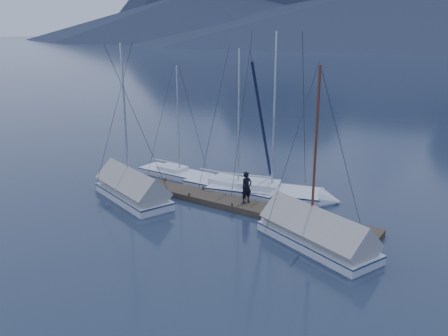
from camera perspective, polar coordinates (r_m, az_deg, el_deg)
The scene contains 9 objects.
ground at distance 25.94m, azimuth -2.46°, elevation -5.71°, with size 1000.00×1000.00×0.00m, color #162133.
dock at distance 27.43m, azimuth -0.00°, elevation -4.19°, with size 18.00×1.50×0.54m.
mooring_posts at distance 27.61m, azimuth -0.87°, elevation -3.52°, with size 15.12×1.52×0.35m.
sailboat_open_left at distance 32.25m, azimuth -4.75°, elevation -0.97°, with size 6.27×2.68×8.25m.
sailboat_open_mid at distance 29.22m, azimuth 2.57°, elevation -2.76°, with size 7.28×3.11×9.56m.
sailboat_open_right at distance 28.71m, azimuth 6.87°, elevation -3.19°, with size 8.33×4.20×10.60m.
sailboat_covered_near at distance 23.04m, azimuth 10.13°, elevation -7.69°, with size 7.39×4.56×9.23m.
sailboat_covered_far at distance 29.02m, azimuth -11.45°, elevation -2.56°, with size 7.38×4.28×9.92m.
person at distance 26.51m, azimuth 2.74°, elevation -2.36°, with size 0.66×0.43×1.80m, color black.
Camera 1 is at (14.20, -19.37, 9.81)m, focal length 38.00 mm.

